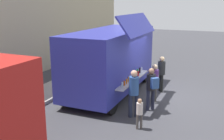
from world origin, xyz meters
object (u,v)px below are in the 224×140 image
Objects in this scene: food_truck_main at (111,59)px; customer_mid_with_backpack at (151,85)px; trash_bin at (102,61)px; customer_rear_waiting at (134,89)px; customer_extra_browsing at (161,71)px; customer_front_ordering at (154,80)px; child_near_queue at (140,111)px.

customer_mid_with_backpack is (-1.39, -2.27, -0.55)m from food_truck_main.
trash_bin is (3.91, 2.32, -1.07)m from food_truck_main.
food_truck_main is at bearing 11.46° from customer_mid_with_backpack.
customer_rear_waiting is at bearing 106.93° from customer_mid_with_backpack.
customer_extra_browsing is at bearing -122.98° from trash_bin.
customer_rear_waiting is (-2.25, -1.85, -0.52)m from food_truck_main.
customer_mid_with_backpack is at bearing -58.52° from customer_rear_waiting.
food_truck_main is 2.72m from customer_mid_with_backpack.
customer_mid_with_backpack is (-0.91, -0.12, 0.05)m from customer_front_ordering.
customer_mid_with_backpack is at bearing 62.76° from customer_extra_browsing.
customer_rear_waiting is at bearing -145.90° from trash_bin.
child_near_queue is at bearing -146.31° from trash_bin.
food_truck_main is 5.88× the size of trash_bin.
customer_rear_waiting is 1.06× the size of customer_extra_browsing.
child_near_queue is at bearing 62.00° from customer_extra_browsing.
customer_mid_with_backpack reaches higher than customer_front_ordering.
food_truck_main is 2.96m from customer_rear_waiting.
customer_front_ordering is at bearing -39.67° from customer_mid_with_backpack.
customer_front_ordering is 0.92× the size of customer_rear_waiting.
customer_rear_waiting is at bearing 96.06° from customer_front_ordering.
customer_rear_waiting reaches higher than child_near_queue.
customer_extra_browsing reaches higher than trash_bin.
customer_mid_with_backpack is at bearing -35.26° from child_near_queue.
trash_bin is at bearing 1.53° from customer_rear_waiting.
customer_front_ordering is at bearing -102.81° from food_truck_main.
customer_front_ordering is at bearing -134.47° from trash_bin.
child_near_queue is (-2.59, -0.18, -0.34)m from customer_front_ordering.
trash_bin is at bearing 30.49° from food_truck_main.
customer_extra_browsing is (-2.87, -4.42, 0.49)m from trash_bin.
food_truck_main is at bearing 6.84° from customer_rear_waiting.
customer_mid_with_backpack reaches higher than customer_extra_browsing.
customer_extra_browsing is (2.43, 0.17, -0.03)m from customer_mid_with_backpack.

